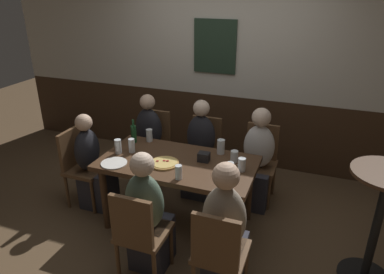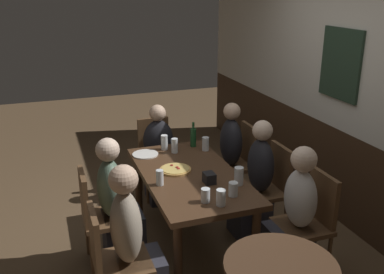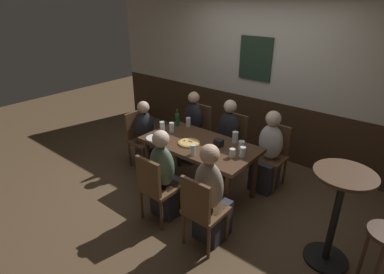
{
  "view_description": "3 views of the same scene",
  "coord_description": "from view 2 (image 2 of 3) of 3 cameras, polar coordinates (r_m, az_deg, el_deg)",
  "views": [
    {
      "loc": [
        1.22,
        -2.87,
        2.36
      ],
      "look_at": [
        0.1,
        0.13,
        0.96
      ],
      "focal_mm": 33.27,
      "sensor_mm": 36.0,
      "label": 1
    },
    {
      "loc": [
        3.32,
        -1.15,
        2.33
      ],
      "look_at": [
        -0.05,
        0.04,
        1.06
      ],
      "focal_mm": 40.5,
      "sensor_mm": 36.0,
      "label": 2
    },
    {
      "loc": [
        2.25,
        -2.89,
        2.51
      ],
      "look_at": [
        -0.05,
        -0.1,
        0.85
      ],
      "focal_mm": 28.84,
      "sensor_mm": 36.0,
      "label": 3
    }
  ],
  "objects": [
    {
      "name": "pint_glass_pale",
      "position": [
        3.63,
        -4.26,
        -5.49
      ],
      "size": [
        0.06,
        0.06,
        0.13
      ],
      "color": "silver",
      "rests_on": "dining_table"
    },
    {
      "name": "person_right_near",
      "position": [
        3.25,
        -7.68,
        -14.77
      ],
      "size": [
        0.34,
        0.37,
        1.19
      ],
      "color": "#2D2D38",
      "rests_on": "ground_plane"
    },
    {
      "name": "chair_mid_near",
      "position": [
        3.81,
        -12.25,
        -9.72
      ],
      "size": [
        0.4,
        0.4,
        0.88
      ],
      "color": "brown",
      "rests_on": "ground_plane"
    },
    {
      "name": "ground_plane",
      "position": [
        4.22,
        -0.28,
        -13.98
      ],
      "size": [
        12.0,
        12.0,
        0.0
      ],
      "primitive_type": "plane",
      "color": "brown"
    },
    {
      "name": "chair_left_far",
      "position": [
        4.82,
        6.33,
        -2.92
      ],
      "size": [
        0.4,
        0.4,
        0.88
      ],
      "color": "brown",
      "rests_on": "ground_plane"
    },
    {
      "name": "condiment_caddy",
      "position": [
        3.66,
        2.29,
        -5.41
      ],
      "size": [
        0.11,
        0.09,
        0.09
      ],
      "primitive_type": "cube",
      "color": "black",
      "rests_on": "dining_table"
    },
    {
      "name": "person_head_west",
      "position": [
        4.86,
        -4.25,
        -3.15
      ],
      "size": [
        0.37,
        0.34,
        1.09
      ],
      "color": "#2D2D38",
      "rests_on": "ground_plane"
    },
    {
      "name": "person_mid_far",
      "position": [
        4.21,
        8.29,
        -6.64
      ],
      "size": [
        0.34,
        0.37,
        1.16
      ],
      "color": "#2D2D38",
      "rests_on": "ground_plane"
    },
    {
      "name": "person_left_far",
      "position": [
        4.76,
        4.55,
        -3.34
      ],
      "size": [
        0.34,
        0.37,
        1.15
      ],
      "color": "#2D2D38",
      "rests_on": "ground_plane"
    },
    {
      "name": "tumbler_water",
      "position": [
        4.3,
        -2.31,
        -1.27
      ],
      "size": [
        0.06,
        0.06,
        0.15
      ],
      "color": "silver",
      "rests_on": "dining_table"
    },
    {
      "name": "dining_table",
      "position": [
        3.9,
        -0.3,
        -5.99
      ],
      "size": [
        1.54,
        0.81,
        0.74
      ],
      "color": "#472D1C",
      "rests_on": "ground_plane"
    },
    {
      "name": "beer_glass_half",
      "position": [
        3.65,
        6.18,
        -5.27
      ],
      "size": [
        0.08,
        0.08,
        0.15
      ],
      "color": "silver",
      "rests_on": "dining_table"
    },
    {
      "name": "chair_right_near",
      "position": [
        3.24,
        -10.55,
        -15.35
      ],
      "size": [
        0.4,
        0.4,
        0.88
      ],
      "color": "brown",
      "rests_on": "ground_plane"
    },
    {
      "name": "chair_right_far",
      "position": [
        3.78,
        15.31,
        -10.26
      ],
      "size": [
        0.4,
        0.4,
        0.88
      ],
      "color": "brown",
      "rests_on": "ground_plane"
    },
    {
      "name": "tumbler_short",
      "position": [
        3.35,
        1.78,
        -7.75
      ],
      "size": [
        0.07,
        0.07,
        0.11
      ],
      "color": "silver",
      "rests_on": "dining_table"
    },
    {
      "name": "wall_back",
      "position": [
        4.47,
        20.18,
        5.05
      ],
      "size": [
        6.4,
        0.13,
        2.6
      ],
      "color": "#3D2819",
      "rests_on": "ground_plane"
    },
    {
      "name": "pint_glass_stout",
      "position": [
        4.35,
        1.79,
        -0.97
      ],
      "size": [
        0.07,
        0.07,
        0.14
      ],
      "color": "silver",
      "rests_on": "dining_table"
    },
    {
      "name": "beer_glass_tall",
      "position": [
        3.46,
        5.44,
        -6.95
      ],
      "size": [
        0.08,
        0.08,
        0.12
      ],
      "color": "silver",
      "rests_on": "dining_table"
    },
    {
      "name": "chair_mid_far",
      "position": [
        4.28,
        10.24,
        -6.16
      ],
      "size": [
        0.4,
        0.4,
        0.88
      ],
      "color": "brown",
      "rests_on": "ground_plane"
    },
    {
      "name": "pizza",
      "position": [
        3.91,
        -2.21,
        -4.29
      ],
      "size": [
        0.28,
        0.28,
        0.03
      ],
      "color": "tan",
      "rests_on": "dining_table"
    },
    {
      "name": "person_right_far",
      "position": [
        3.7,
        13.18,
        -10.91
      ],
      "size": [
        0.34,
        0.37,
        1.14
      ],
      "color": "#2D2D38",
      "rests_on": "ground_plane"
    },
    {
      "name": "plate_white_large",
      "position": [
        4.28,
        -6.17,
        -2.28
      ],
      "size": [
        0.25,
        0.25,
        0.01
      ],
      "primitive_type": "cylinder",
      "color": "white",
      "rests_on": "dining_table"
    },
    {
      "name": "pint_glass_amber",
      "position": [
        4.38,
        -3.66,
        -0.83
      ],
      "size": [
        0.07,
        0.07,
        0.15
      ],
      "color": "silver",
      "rests_on": "dining_table"
    },
    {
      "name": "chair_head_west",
      "position": [
        5.0,
        -4.76,
        -2.03
      ],
      "size": [
        0.4,
        0.4,
        0.88
      ],
      "color": "brown",
      "rests_on": "ground_plane"
    },
    {
      "name": "highball_clear",
      "position": [
        3.31,
        3.82,
        -8.1
      ],
      "size": [
        0.07,
        0.07,
        0.13
      ],
      "color": "silver",
      "rests_on": "dining_table"
    },
    {
      "name": "person_mid_near",
      "position": [
        3.83,
        -9.81,
        -9.52
      ],
      "size": [
        0.34,
        0.37,
        1.15
      ],
      "color": "#2D2D38",
      "rests_on": "ground_plane"
    },
    {
      "name": "beer_bottle_green",
      "position": [
        4.44,
        0.17,
        0.01
      ],
      "size": [
        0.06,
        0.06,
        0.26
      ],
      "color": "#194723",
      "rests_on": "dining_table"
    }
  ]
}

